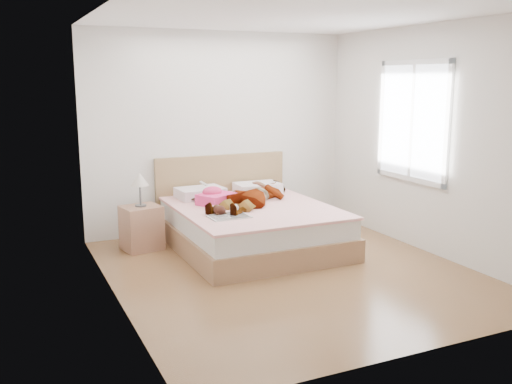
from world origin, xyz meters
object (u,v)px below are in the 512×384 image
(bed, at_px, (250,224))
(towel, at_px, (215,197))
(phone, at_px, (204,184))
(plush_toy, at_px, (219,210))
(coffee_mug, at_px, (234,209))
(woman, at_px, (253,193))
(nightstand, at_px, (141,224))
(magazine, at_px, (229,216))

(bed, bearing_deg, towel, 151.10)
(phone, xyz_separation_m, bed, (0.39, -0.53, -0.43))
(bed, bearing_deg, plush_toy, -146.72)
(coffee_mug, bearing_deg, towel, 92.64)
(woman, height_order, nightstand, nightstand)
(phone, distance_m, magazine, 1.02)
(coffee_mug, bearing_deg, bed, 43.64)
(bed, height_order, magazine, bed)
(bed, relative_size, magazine, 4.60)
(phone, bearing_deg, coffee_mug, -126.80)
(woman, xyz_separation_m, towel, (-0.47, 0.07, -0.03))
(phone, distance_m, coffee_mug, 0.86)
(phone, height_order, bed, bed)
(coffee_mug, bearing_deg, plush_toy, -173.51)
(woman, bearing_deg, nightstand, -142.45)
(plush_toy, bearing_deg, woman, 36.70)
(phone, relative_size, plush_toy, 0.51)
(nightstand, bearing_deg, bed, -18.70)
(phone, relative_size, nightstand, 0.11)
(nightstand, bearing_deg, phone, 8.05)
(towel, xyz_separation_m, nightstand, (-0.86, 0.21, -0.29))
(coffee_mug, relative_size, nightstand, 0.14)
(woman, relative_size, plush_toy, 8.09)
(woman, relative_size, magazine, 3.70)
(bed, distance_m, nightstand, 1.28)
(coffee_mug, xyz_separation_m, nightstand, (-0.88, 0.73, -0.26))
(magazine, height_order, coffee_mug, coffee_mug)
(phone, height_order, towel, phone)
(nightstand, bearing_deg, towel, -13.97)
(magazine, distance_m, nightstand, 1.18)
(towel, height_order, plush_toy, towel)
(woman, xyz_separation_m, bed, (-0.11, -0.13, -0.35))
(plush_toy, relative_size, nightstand, 0.22)
(towel, xyz_separation_m, magazine, (-0.09, -0.67, -0.08))
(phone, height_order, coffee_mug, phone)
(towel, distance_m, nightstand, 0.93)
(phone, bearing_deg, magazine, -134.06)
(woman, distance_m, magazine, 0.83)
(magazine, xyz_separation_m, nightstand, (-0.76, 0.88, -0.21))
(woman, relative_size, towel, 3.30)
(phone, relative_size, towel, 0.21)
(bed, bearing_deg, coffee_mug, -136.36)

